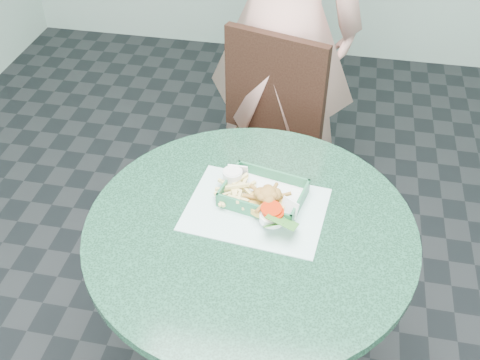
% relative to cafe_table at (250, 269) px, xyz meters
% --- Properties ---
extents(cafe_table, '(0.94, 0.94, 0.75)m').
position_rel_cafe_table_xyz_m(cafe_table, '(0.00, 0.00, 0.00)').
color(cafe_table, black).
rests_on(cafe_table, floor).
extents(dining_chair, '(0.43, 0.43, 0.93)m').
position_rel_cafe_table_xyz_m(dining_chair, '(-0.05, 0.74, -0.05)').
color(dining_chair, black).
rests_on(dining_chair, floor).
extents(placemat, '(0.42, 0.33, 0.00)m').
position_rel_cafe_table_xyz_m(placemat, '(0.00, 0.07, 0.17)').
color(placemat, '#A7CECA').
rests_on(placemat, cafe_table).
extents(food_basket, '(0.23, 0.17, 0.05)m').
position_rel_cafe_table_xyz_m(food_basket, '(0.02, 0.11, 0.19)').
color(food_basket, '#226540').
rests_on(food_basket, placemat).
extents(crab_sandwich, '(0.11, 0.11, 0.07)m').
position_rel_cafe_table_xyz_m(crab_sandwich, '(0.04, 0.08, 0.22)').
color(crab_sandwich, gold).
rests_on(crab_sandwich, food_basket).
extents(fries_pile, '(0.14, 0.14, 0.04)m').
position_rel_cafe_table_xyz_m(fries_pile, '(-0.07, 0.09, 0.21)').
color(fries_pile, '#DCC874').
rests_on(fries_pile, food_basket).
extents(sauce_ramekin, '(0.06, 0.06, 0.03)m').
position_rel_cafe_table_xyz_m(sauce_ramekin, '(-0.09, 0.13, 0.22)').
color(sauce_ramekin, silver).
rests_on(sauce_ramekin, food_basket).
extents(garnish_cup, '(0.11, 0.10, 0.04)m').
position_rel_cafe_table_xyz_m(garnish_cup, '(0.08, 0.02, 0.21)').
color(garnish_cup, white).
rests_on(garnish_cup, food_basket).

